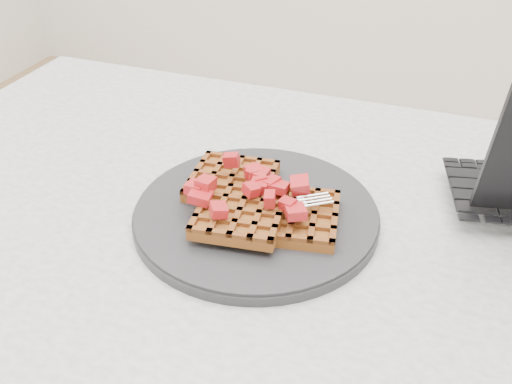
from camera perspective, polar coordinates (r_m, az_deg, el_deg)
table at (r=0.75m, az=2.51°, el=-11.33°), size 1.20×0.80×0.75m
plate at (r=0.69m, az=-0.00°, el=-2.19°), size 0.30×0.30×0.02m
waffles at (r=0.68m, az=-0.10°, el=-1.06°), size 0.21×0.18×0.03m
strawberry_pile at (r=0.67m, az=-0.00°, el=1.00°), size 0.15×0.15×0.02m
fork at (r=0.65m, az=1.48°, el=-2.97°), size 0.16×0.12×0.02m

